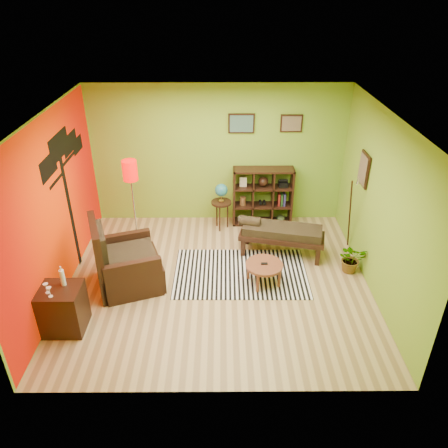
{
  "coord_description": "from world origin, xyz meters",
  "views": [
    {
      "loc": [
        0.07,
        -5.92,
        4.45
      ],
      "look_at": [
        0.11,
        0.11,
        1.05
      ],
      "focal_mm": 35.0,
      "sensor_mm": 36.0,
      "label": 1
    }
  ],
  "objects_px": {
    "coffee_table": "(264,267)",
    "bench": "(280,232)",
    "potted_plant": "(351,261)",
    "armchair": "(124,266)",
    "side_cabinet": "(63,309)",
    "globe_table": "(221,195)",
    "floor_lamp": "(131,179)",
    "cube_shelf": "(263,197)"
  },
  "relations": [
    {
      "from": "globe_table",
      "to": "potted_plant",
      "type": "height_order",
      "value": "globe_table"
    },
    {
      "from": "side_cabinet",
      "to": "globe_table",
      "type": "xyz_separation_m",
      "value": [
        2.26,
        2.9,
        0.39
      ]
    },
    {
      "from": "side_cabinet",
      "to": "potted_plant",
      "type": "xyz_separation_m",
      "value": [
        4.5,
        1.39,
        -0.15
      ]
    },
    {
      "from": "floor_lamp",
      "to": "bench",
      "type": "relative_size",
      "value": 1.1
    },
    {
      "from": "coffee_table",
      "to": "bench",
      "type": "xyz_separation_m",
      "value": [
        0.35,
        0.9,
        0.12
      ]
    },
    {
      "from": "globe_table",
      "to": "bench",
      "type": "height_order",
      "value": "globe_table"
    },
    {
      "from": "floor_lamp",
      "to": "armchair",
      "type": "bearing_deg",
      "value": -90.81
    },
    {
      "from": "floor_lamp",
      "to": "cube_shelf",
      "type": "relative_size",
      "value": 1.46
    },
    {
      "from": "cube_shelf",
      "to": "armchair",
      "type": "bearing_deg",
      "value": -139.36
    },
    {
      "from": "coffee_table",
      "to": "globe_table",
      "type": "xyz_separation_m",
      "value": [
        -0.7,
        1.85,
        0.41
      ]
    },
    {
      "from": "floor_lamp",
      "to": "potted_plant",
      "type": "distance_m",
      "value": 4.07
    },
    {
      "from": "side_cabinet",
      "to": "cube_shelf",
      "type": "height_order",
      "value": "cube_shelf"
    },
    {
      "from": "armchair",
      "to": "side_cabinet",
      "type": "distance_m",
      "value": 1.23
    },
    {
      "from": "coffee_table",
      "to": "globe_table",
      "type": "distance_m",
      "value": 2.02
    },
    {
      "from": "cube_shelf",
      "to": "bench",
      "type": "distance_m",
      "value": 1.2
    },
    {
      "from": "armchair",
      "to": "bench",
      "type": "distance_m",
      "value": 2.8
    },
    {
      "from": "potted_plant",
      "to": "floor_lamp",
      "type": "bearing_deg",
      "value": 168.54
    },
    {
      "from": "globe_table",
      "to": "potted_plant",
      "type": "bearing_deg",
      "value": -34.07
    },
    {
      "from": "coffee_table",
      "to": "potted_plant",
      "type": "height_order",
      "value": "potted_plant"
    },
    {
      "from": "armchair",
      "to": "bench",
      "type": "xyz_separation_m",
      "value": [
        2.64,
        0.92,
        0.08
      ]
    },
    {
      "from": "potted_plant",
      "to": "armchair",
      "type": "bearing_deg",
      "value": -174.73
    },
    {
      "from": "side_cabinet",
      "to": "bench",
      "type": "distance_m",
      "value": 3.85
    },
    {
      "from": "armchair",
      "to": "globe_table",
      "type": "xyz_separation_m",
      "value": [
        1.59,
        1.87,
        0.37
      ]
    },
    {
      "from": "coffee_table",
      "to": "floor_lamp",
      "type": "distance_m",
      "value": 2.75
    },
    {
      "from": "floor_lamp",
      "to": "potted_plant",
      "type": "relative_size",
      "value": 3.39
    },
    {
      "from": "armchair",
      "to": "globe_table",
      "type": "height_order",
      "value": "armchair"
    },
    {
      "from": "bench",
      "to": "potted_plant",
      "type": "distance_m",
      "value": 1.33
    },
    {
      "from": "potted_plant",
      "to": "bench",
      "type": "bearing_deg",
      "value": 154.52
    },
    {
      "from": "globe_table",
      "to": "bench",
      "type": "xyz_separation_m",
      "value": [
        1.05,
        -0.95,
        -0.29
      ]
    },
    {
      "from": "side_cabinet",
      "to": "globe_table",
      "type": "height_order",
      "value": "side_cabinet"
    },
    {
      "from": "bench",
      "to": "cube_shelf",
      "type": "bearing_deg",
      "value": 99.77
    },
    {
      "from": "armchair",
      "to": "globe_table",
      "type": "bearing_deg",
      "value": 49.63
    },
    {
      "from": "armchair",
      "to": "potted_plant",
      "type": "distance_m",
      "value": 3.84
    },
    {
      "from": "side_cabinet",
      "to": "globe_table",
      "type": "relative_size",
      "value": 1.04
    },
    {
      "from": "side_cabinet",
      "to": "potted_plant",
      "type": "height_order",
      "value": "side_cabinet"
    },
    {
      "from": "bench",
      "to": "floor_lamp",
      "type": "bearing_deg",
      "value": 175.47
    },
    {
      "from": "cube_shelf",
      "to": "side_cabinet",
      "type": "bearing_deg",
      "value": -134.91
    },
    {
      "from": "side_cabinet",
      "to": "cube_shelf",
      "type": "distance_m",
      "value": 4.42
    },
    {
      "from": "floor_lamp",
      "to": "globe_table",
      "type": "distance_m",
      "value": 1.86
    },
    {
      "from": "side_cabinet",
      "to": "cube_shelf",
      "type": "xyz_separation_m",
      "value": [
        3.11,
        3.12,
        0.25
      ]
    },
    {
      "from": "coffee_table",
      "to": "bench",
      "type": "relative_size",
      "value": 0.39
    },
    {
      "from": "coffee_table",
      "to": "cube_shelf",
      "type": "relative_size",
      "value": 0.51
    }
  ]
}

